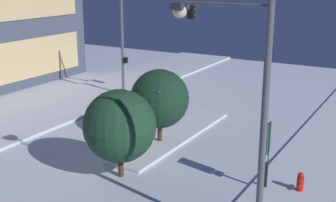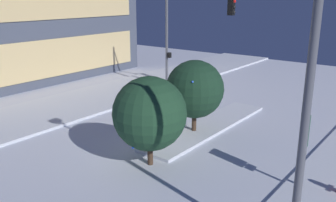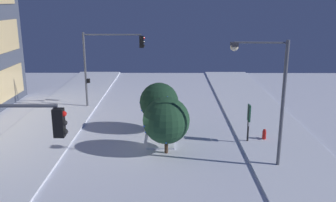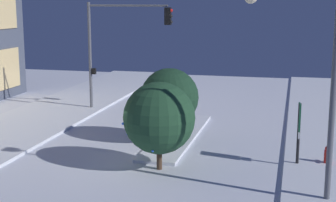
% 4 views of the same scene
% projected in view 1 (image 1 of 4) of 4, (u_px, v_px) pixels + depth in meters
% --- Properties ---
extents(ground, '(52.00, 52.00, 0.00)m').
position_uv_depth(ground, '(111.00, 170.00, 18.84)').
color(ground, silver).
extents(median_strip, '(9.00, 1.80, 0.14)m').
position_uv_depth(median_strip, '(174.00, 136.00, 22.56)').
color(median_strip, silver).
rests_on(median_strip, ground).
extents(traffic_light_corner_far_right, '(0.32, 5.28, 6.57)m').
position_uv_depth(traffic_light_corner_far_right, '(148.00, 29.00, 27.93)').
color(traffic_light_corner_far_right, '#565960').
rests_on(traffic_light_corner_far_right, ground).
extents(street_lamp_arched, '(0.56, 3.07, 7.16)m').
position_uv_depth(street_lamp_arched, '(236.00, 89.00, 12.73)').
color(street_lamp_arched, '#565960').
rests_on(street_lamp_arched, ground).
extents(fire_hydrant, '(0.48, 0.26, 0.84)m').
position_uv_depth(fire_hydrant, '(300.00, 184.00, 16.69)').
color(fire_hydrant, red).
rests_on(fire_hydrant, ground).
extents(parking_info_sign, '(0.55, 0.12, 2.63)m').
position_uv_depth(parking_info_sign, '(268.00, 149.00, 16.63)').
color(parking_info_sign, black).
rests_on(parking_info_sign, ground).
extents(decorated_tree_median, '(2.75, 2.79, 3.58)m').
position_uv_depth(decorated_tree_median, '(160.00, 99.00, 21.16)').
color(decorated_tree_median, '#473323').
rests_on(decorated_tree_median, ground).
extents(decorated_tree_left_of_median, '(2.87, 2.87, 3.55)m').
position_uv_depth(decorated_tree_left_of_median, '(120.00, 126.00, 17.68)').
color(decorated_tree_left_of_median, '#473323').
rests_on(decorated_tree_left_of_median, ground).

